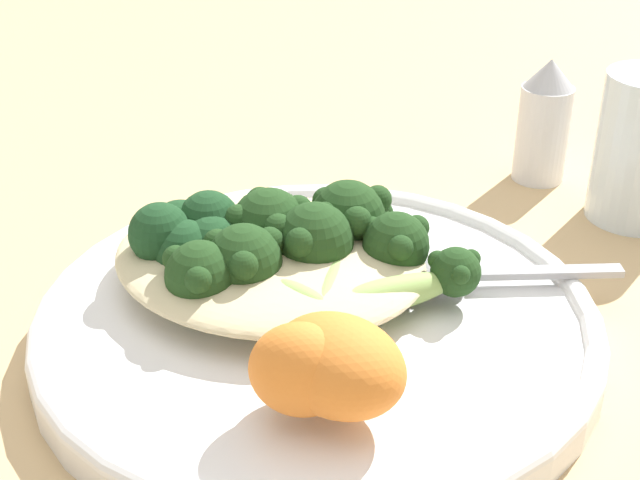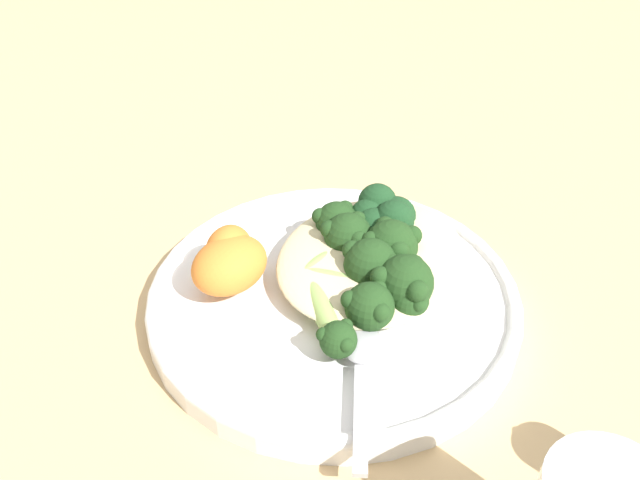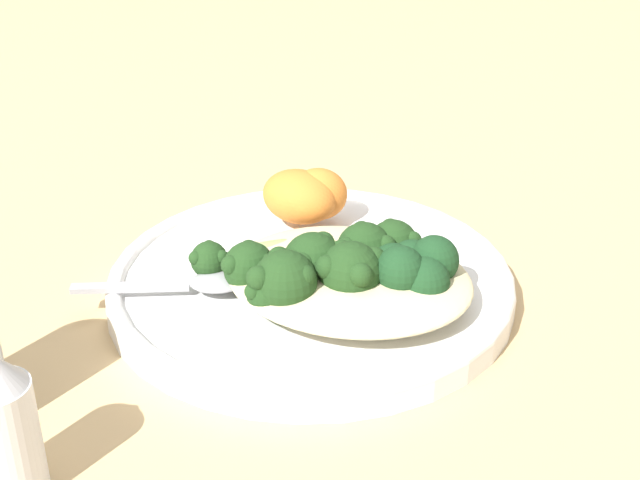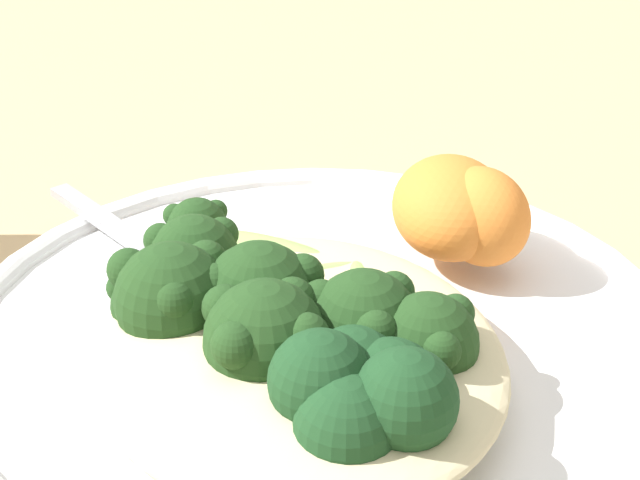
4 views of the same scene
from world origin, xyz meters
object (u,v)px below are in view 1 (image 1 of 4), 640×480
Objects in this scene: sweet_potato_chunk_1 at (302,370)px; broccoli_stalk_7 at (212,279)px; plate at (317,320)px; broccoli_stalk_4 at (315,249)px; broccoli_stalk_5 at (272,232)px; sweet_potato_chunk_0 at (338,365)px; spoon at (462,271)px; quinoa_mound at (269,258)px; broccoli_stalk_6 at (257,269)px; broccoli_stalk_0 at (417,284)px; broccoli_stalk_3 at (349,234)px; kale_tuft at (189,237)px; salt_shaker at (544,122)px; broccoli_stalk_1 at (383,257)px; broccoli_stalk_2 at (356,247)px.

broccoli_stalk_7 is at bearing 146.35° from sweet_potato_chunk_1.
broccoli_stalk_4 is (-0.01, 0.02, 0.03)m from plate.
broccoli_stalk_5 is 1.36× the size of sweet_potato_chunk_0.
broccoli_stalk_5 is 0.74× the size of spoon.
broccoli_stalk_6 reaches higher than quinoa_mound.
broccoli_stalk_6 is at bearing -74.62° from quinoa_mound.
broccoli_stalk_7 is (-0.01, -0.04, 0.01)m from quinoa_mound.
quinoa_mound is 2.13× the size of broccoli_stalk_4.
broccoli_stalk_4 is (0.03, 0.01, 0.01)m from quinoa_mound.
broccoli_stalk_0 is 1.30× the size of sweet_potato_chunk_0.
broccoli_stalk_3 is 0.08m from broccoli_stalk_7.
plate is 6.40× the size of sweet_potato_chunk_1.
broccoli_stalk_0 is at bearing 5.48° from quinoa_mound.
sweet_potato_chunk_1 is (0.04, -0.10, 0.00)m from broccoli_stalk_4.
kale_tuft is 0.69× the size of salt_shaker.
sweet_potato_chunk_0 is 0.14m from kale_tuft.
quinoa_mound is 2.83× the size of kale_tuft.
spoon is at bearing -121.86° from broccoli_stalk_5.
salt_shaker is at bearing 4.22° from broccoli_stalk_1.
broccoli_stalk_1 and broccoli_stalk_7 have the same top height.
broccoli_stalk_7 is at bearing 144.30° from broccoli_stalk_1.
spoon is at bearing 22.05° from kale_tuft.
sweet_potato_chunk_1 reaches higher than broccoli_stalk_0.
broccoli_stalk_0 is (0.05, 0.02, 0.02)m from plate.
broccoli_stalk_5 is 0.12m from sweet_potato_chunk_1.
kale_tuft is (-0.10, -0.03, 0.00)m from broccoli_stalk_1.
sweet_potato_chunk_1 is (-0.02, -0.10, 0.01)m from broccoli_stalk_0.
broccoli_stalk_5 is 0.04m from kale_tuft.
broccoli_stalk_4 is at bearing -148.94° from broccoli_stalk_5.
spoon is (0.10, 0.03, -0.02)m from broccoli_stalk_5.
broccoli_stalk_1 is at bearing 107.90° from broccoli_stalk_0.
plate is 0.04m from broccoli_stalk_6.
broccoli_stalk_0 is 0.08m from broccoli_stalk_6.
sweet_potato_chunk_1 is (0.03, -0.12, 0.00)m from broccoli_stalk_3.
broccoli_stalk_5 is 1.41× the size of kale_tuft.
broccoli_stalk_2 is (0.04, 0.03, 0.00)m from quinoa_mound.
broccoli_stalk_3 is at bearing 72.31° from broccoli_stalk_2.
broccoli_stalk_7 is at bearing 155.16° from sweet_potato_chunk_0.
broccoli_stalk_6 is at bearing 118.38° from broccoli_stalk_4.
sweet_potato_chunk_1 is (0.03, -0.08, 0.03)m from plate.
plate is 0.06m from broccoli_stalk_5.
kale_tuft is at bearing 107.23° from broccoli_stalk_3.
salt_shaker is (0.09, 0.26, 0.00)m from broccoli_stalk_6.
plate is at bearing 168.63° from broccoli_stalk_2.
broccoli_stalk_6 is 0.02m from broccoli_stalk_7.
salt_shaker is (0.09, 0.23, 0.01)m from quinoa_mound.
broccoli_stalk_6 is (-0.03, -0.05, 0.01)m from broccoli_stalk_2.
broccoli_stalk_7 is at bearing -149.68° from plate.
broccoli_stalk_5 is at bearing 130.23° from broccoli_stalk_0.
sweet_potato_chunk_0 is at bearing -57.99° from plate.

